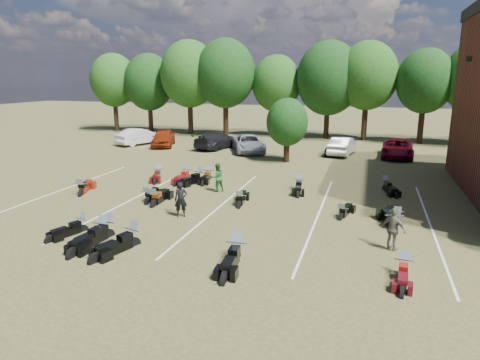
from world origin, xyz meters
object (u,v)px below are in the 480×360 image
at_px(car_0, 163,138).
at_px(car_4, 338,146).
at_px(person_green, 217,177).
at_px(motorcycle_3, 108,237).
at_px(person_grey, 393,229).
at_px(motorcycle_14, 159,178).
at_px(motorcycle_0, 82,231).
at_px(motorcycle_7, 81,195).
at_px(person_black, 181,200).

xyz_separation_m(car_0, car_4, (16.20, 0.45, -0.12)).
xyz_separation_m(person_green, motorcycle_3, (-1.86, -8.18, -0.84)).
height_order(person_grey, motorcycle_3, person_grey).
distance_m(car_0, motorcycle_3, 23.76).
relative_size(motorcycle_3, motorcycle_14, 1.11).
distance_m(car_4, motorcycle_3, 23.80).
relative_size(person_green, motorcycle_3, 0.68).
distance_m(car_0, motorcycle_0, 23.01).
height_order(person_green, motorcycle_3, person_green).
distance_m(person_green, motorcycle_3, 8.43).
relative_size(car_0, motorcycle_14, 2.12).
distance_m(car_4, motorcycle_0, 24.05).
bearing_deg(person_green, motorcycle_0, 22.82).
distance_m(person_green, motorcycle_7, 7.69).
bearing_deg(motorcycle_7, car_0, -97.95).
distance_m(person_black, person_green, 4.81).
bearing_deg(person_grey, motorcycle_3, 43.79).
relative_size(car_4, person_grey, 2.38).
bearing_deg(car_4, person_grey, -73.42).
relative_size(person_black, motorcycle_3, 0.68).
distance_m(car_4, motorcycle_7, 21.59).
bearing_deg(motorcycle_7, motorcycle_3, 115.60).
xyz_separation_m(car_0, motorcycle_0, (7.20, -21.84, -0.80)).
bearing_deg(motorcycle_14, person_black, -74.06).
bearing_deg(motorcycle_7, motorcycle_0, 107.75).
bearing_deg(motorcycle_0, person_black, 61.95).
relative_size(car_0, motorcycle_7, 1.92).
distance_m(car_0, car_4, 16.21).
distance_m(motorcycle_0, motorcycle_7, 6.10).
relative_size(car_4, motorcycle_3, 1.63).
bearing_deg(person_grey, car_4, -46.47).
height_order(car_0, motorcycle_3, car_0).
bearing_deg(motorcycle_0, car_4, 86.26).
relative_size(person_green, motorcycle_7, 0.68).
relative_size(car_4, motorcycle_7, 1.63).
height_order(motorcycle_0, motorcycle_3, motorcycle_3).
height_order(person_green, motorcycle_14, person_green).
distance_m(person_green, motorcycle_0, 8.61).
relative_size(car_4, person_green, 2.40).
bearing_deg(car_4, motorcycle_14, -124.09).
bearing_deg(motorcycle_7, car_4, -145.64).
xyz_separation_m(person_grey, motorcycle_14, (-14.21, 8.16, -0.84)).
bearing_deg(motorcycle_3, person_black, 69.39).
xyz_separation_m(car_4, motorcycle_3, (-7.54, -22.57, -0.68)).
relative_size(motorcycle_7, motorcycle_14, 1.11).
relative_size(person_black, motorcycle_0, 0.82).
bearing_deg(motorcycle_14, car_0, 96.66).
bearing_deg(motorcycle_0, person_grey, 26.32).
bearing_deg(motorcycle_7, person_black, 146.25).
xyz_separation_m(person_black, motorcycle_7, (-6.94, 1.75, -0.84)).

